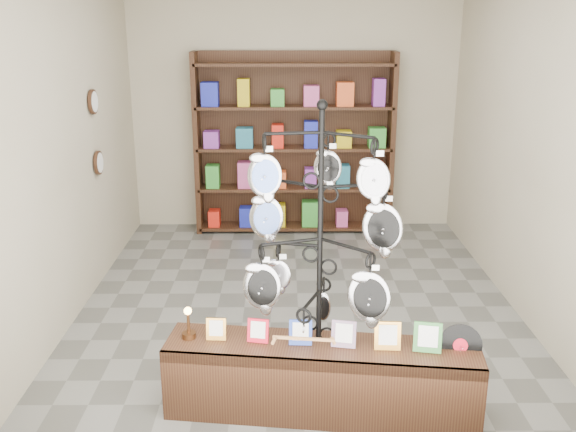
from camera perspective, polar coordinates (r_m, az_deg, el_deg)
ground at (r=6.03m, az=0.89°, el=-8.10°), size 5.00×5.00×0.00m
room_envelope at (r=5.50m, az=0.98°, el=9.61°), size 5.00×5.00×5.00m
display_tree at (r=4.12m, az=2.86°, el=-2.09°), size 1.09×1.05×2.11m
front_shelf at (r=4.45m, az=2.98°, el=-14.24°), size 2.12×0.68×0.74m
back_shelving at (r=7.90m, az=0.55°, el=5.94°), size 2.42×0.36×2.20m
wall_clocks at (r=6.60m, az=-16.72°, el=7.11°), size 0.03×0.24×0.84m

